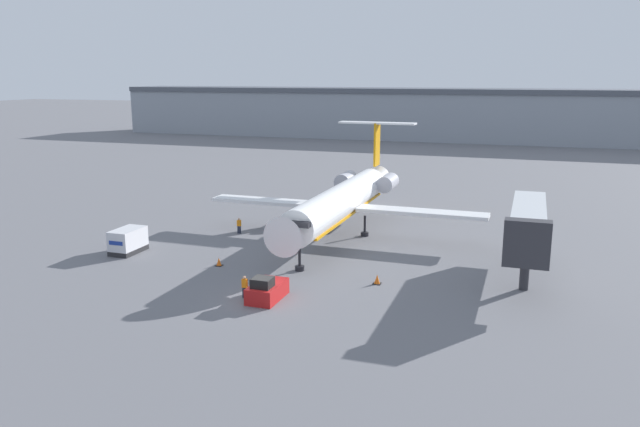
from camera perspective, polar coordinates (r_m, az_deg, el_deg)
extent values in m
plane|color=slate|center=(46.02, -5.28, -7.95)|extent=(600.00, 600.00, 0.00)
cube|color=#8C939E|center=(160.58, 12.55, 8.61)|extent=(180.00, 16.00, 11.51)
cube|color=#4C515B|center=(160.30, 12.66, 10.88)|extent=(180.00, 16.80, 1.20)
cylinder|color=white|center=(61.82, 1.82, 1.08)|extent=(3.49, 24.18, 3.26)
cone|color=white|center=(49.55, -2.86, -1.84)|extent=(3.29, 2.64, 3.26)
cube|color=black|center=(50.35, -2.42, -0.93)|extent=(2.78, 0.73, 0.44)
cone|color=white|center=(74.94, 5.02, 3.07)|extent=(2.97, 3.62, 2.94)
cube|color=orange|center=(62.04, 1.81, 0.12)|extent=(3.14, 21.76, 0.20)
cube|color=white|center=(61.27, 9.30, 0.11)|extent=(12.74, 2.51, 0.36)
cube|color=white|center=(65.85, -4.51, 1.11)|extent=(12.74, 2.51, 0.36)
cylinder|color=#ADADB7|center=(70.73, 6.21, 2.81)|extent=(1.87, 3.61, 1.84)
cylinder|color=#ADADB7|center=(71.99, 2.39, 3.05)|extent=(1.87, 3.61, 1.84)
cube|color=orange|center=(75.06, 5.22, 6.30)|extent=(0.26, 2.20, 5.09)
cube|color=white|center=(74.83, 5.26, 8.24)|extent=(9.18, 1.89, 0.20)
cylinder|color=black|center=(52.33, -1.88, -4.11)|extent=(0.24, 0.24, 2.13)
cylinder|color=black|center=(52.59, -1.87, -5.02)|extent=(0.80, 0.80, 0.40)
cylinder|color=black|center=(64.73, 0.49, -0.84)|extent=(0.24, 0.24, 2.13)
cylinder|color=black|center=(64.93, 0.49, -1.58)|extent=(0.80, 0.80, 0.40)
cylinder|color=black|center=(63.52, 4.12, -1.13)|extent=(0.24, 0.24, 2.13)
cylinder|color=black|center=(63.73, 4.10, -1.89)|extent=(0.80, 0.80, 0.40)
cube|color=#B21919|center=(46.14, -4.85, -7.10)|extent=(2.03, 3.69, 1.19)
cube|color=black|center=(45.13, -5.29, -6.30)|extent=(1.42, 1.33, 0.70)
cube|color=black|center=(47.73, -3.99, -6.63)|extent=(1.83, 0.30, 0.71)
cube|color=#232326|center=(60.40, -17.10, -3.22)|extent=(2.03, 3.52, 0.45)
cube|color=silver|center=(60.12, -17.17, -2.19)|extent=(2.03, 3.52, 1.79)
cube|color=navy|center=(58.74, -18.18, -2.60)|extent=(1.42, 0.04, 0.36)
cube|color=#232838|center=(46.57, -6.88, -7.20)|extent=(0.32, 0.20, 0.82)
cube|color=orange|center=(46.33, -6.91, -6.35)|extent=(0.40, 0.24, 0.65)
sphere|color=tan|center=(46.18, -6.92, -5.82)|extent=(0.24, 0.24, 0.24)
cube|color=#232838|center=(65.10, -7.40, -1.48)|extent=(0.32, 0.20, 0.79)
cube|color=orange|center=(64.94, -7.42, -0.87)|extent=(0.40, 0.24, 0.62)
sphere|color=tan|center=(64.84, -7.43, -0.51)|extent=(0.23, 0.23, 0.23)
cube|color=black|center=(54.57, -9.21, -4.72)|extent=(0.60, 0.60, 0.04)
cone|color=orange|center=(54.47, -9.23, -4.35)|extent=(0.43, 0.43, 0.69)
cube|color=black|center=(49.57, 5.24, -6.40)|extent=(0.64, 0.64, 0.04)
cone|color=orange|center=(49.45, 5.25, -5.98)|extent=(0.46, 0.46, 0.72)
cylinder|color=#2D2D33|center=(50.09, 18.21, -4.89)|extent=(0.70, 0.70, 3.20)
cube|color=#B2B7BC|center=(53.19, 18.50, -0.67)|extent=(2.60, 13.20, 2.60)
cube|color=#2D2D33|center=(46.19, 18.39, -2.62)|extent=(3.20, 1.20, 3.38)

